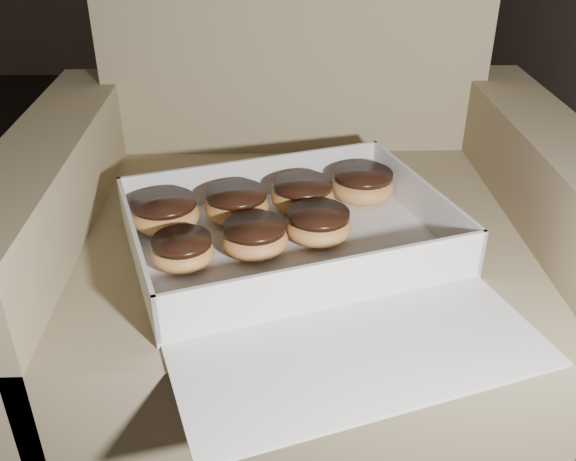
# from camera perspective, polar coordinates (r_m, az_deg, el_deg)

# --- Properties ---
(armchair) EXTENTS (0.90, 0.76, 0.94)m
(armchair) POSITION_cam_1_polar(r_m,az_deg,el_deg) (1.14, 1.05, -3.05)
(armchair) COLOR #867955
(armchair) RESTS_ON floor
(bakery_box) EXTENTS (0.58, 0.63, 0.07)m
(bakery_box) POSITION_cam_1_polar(r_m,az_deg,el_deg) (0.91, 1.21, -2.10)
(bakery_box) COLOR silver
(bakery_box) RESTS_ON armchair
(donut_a) EXTENTS (0.10, 0.10, 0.05)m
(donut_a) POSITION_cam_1_polar(r_m,az_deg,el_deg) (1.03, 1.31, 3.18)
(donut_a) COLOR #BB8341
(donut_a) RESTS_ON bakery_box
(donut_b) EXTENTS (0.10, 0.10, 0.05)m
(donut_b) POSITION_cam_1_polar(r_m,az_deg,el_deg) (0.94, 2.72, 0.50)
(donut_b) COLOR #BB8341
(donut_b) RESTS_ON bakery_box
(donut_c) EXTENTS (0.10, 0.10, 0.05)m
(donut_c) POSITION_cam_1_polar(r_m,az_deg,el_deg) (1.00, -4.59, 2.32)
(donut_c) COLOR #BB8341
(donut_c) RESTS_ON bakery_box
(donut_d) EXTENTS (0.09, 0.09, 0.04)m
(donut_d) POSITION_cam_1_polar(r_m,az_deg,el_deg) (0.90, -9.37, -1.79)
(donut_d) COLOR #BB8341
(donut_d) RESTS_ON bakery_box
(donut_e) EXTENTS (0.10, 0.10, 0.05)m
(donut_e) POSITION_cam_1_polar(r_m,az_deg,el_deg) (0.91, -2.99, -0.63)
(donut_e) COLOR #BB8341
(donut_e) RESTS_ON bakery_box
(donut_f) EXTENTS (0.10, 0.10, 0.05)m
(donut_f) POSITION_cam_1_polar(r_m,az_deg,el_deg) (1.06, 6.64, 4.03)
(donut_f) COLOR #BB8341
(donut_f) RESTS_ON bakery_box
(donut_g) EXTENTS (0.10, 0.10, 0.05)m
(donut_g) POSITION_cam_1_polar(r_m,az_deg,el_deg) (0.99, -10.86, 1.49)
(donut_g) COLOR #BB8341
(donut_g) RESTS_ON bakery_box
(crumb_a) EXTENTS (0.01, 0.01, 0.00)m
(crumb_a) POSITION_cam_1_polar(r_m,az_deg,el_deg) (0.90, 12.61, -3.44)
(crumb_a) COLOR black
(crumb_a) RESTS_ON bakery_box
(crumb_b) EXTENTS (0.01, 0.01, 0.00)m
(crumb_b) POSITION_cam_1_polar(r_m,az_deg,el_deg) (0.85, -8.65, -5.61)
(crumb_b) COLOR black
(crumb_b) RESTS_ON bakery_box
(crumb_c) EXTENTS (0.01, 0.01, 0.00)m
(crumb_c) POSITION_cam_1_polar(r_m,az_deg,el_deg) (0.89, 10.08, -3.64)
(crumb_c) COLOR black
(crumb_c) RESTS_ON bakery_box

